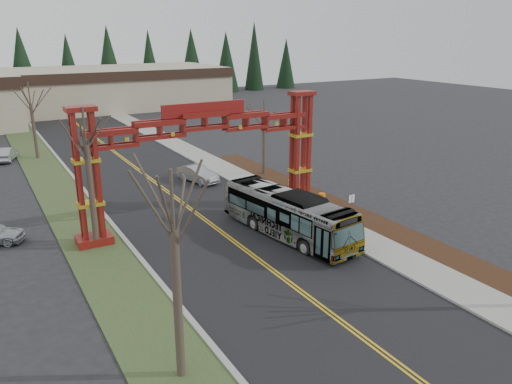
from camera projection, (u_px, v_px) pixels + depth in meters
ground at (385, 355)px, 21.18m from camera, size 200.00×200.00×0.00m
road at (173, 196)px, 41.80m from camera, size 12.00×110.00×0.02m
lane_line_left at (171, 196)px, 41.74m from camera, size 0.12×100.00×0.01m
lane_line_right at (174, 195)px, 41.86m from camera, size 0.12×100.00×0.01m
curb_right at (237, 184)px, 44.71m from camera, size 0.30×110.00×0.15m
sidewalk_right at (251, 182)px, 45.40m from camera, size 2.60×110.00×0.14m
landscape_strip at (392, 231)px, 34.26m from camera, size 2.60×50.00×0.12m
grass_median at (74, 212)px, 37.99m from camera, size 4.00×110.00×0.08m
curb_left at (98, 207)px, 38.86m from camera, size 0.30×110.00×0.15m
gateway_arch at (205, 141)px, 34.20m from camera, size 18.20×1.60×8.90m
retail_building_east at (115, 87)px, 90.83m from camera, size 38.00×20.30×7.00m
conifer_treeline at (46, 68)px, 95.22m from camera, size 116.10×5.60×13.00m
transit_bus at (288, 214)px, 33.12m from camera, size 4.12×11.40×3.10m
silver_sedan at (198, 174)px, 45.50m from camera, size 2.67×4.74×1.48m
parked_car_far_a at (6, 154)px, 53.02m from camera, size 2.85×4.70×1.46m
bare_tree_median_near at (174, 232)px, 18.02m from camera, size 3.51×3.51×8.55m
bare_tree_median_mid at (86, 146)px, 29.71m from camera, size 3.47×3.47×8.94m
bare_tree_median_far at (31, 104)px, 52.43m from camera, size 3.47×3.47×8.18m
bare_tree_right_far at (264, 123)px, 46.57m from camera, size 3.13×3.13×7.08m
street_sign at (351, 203)px, 35.40m from camera, size 0.48×0.06×2.12m
barrel_south at (322, 199)px, 39.33m from camera, size 0.54×0.54×1.00m
barrel_mid at (302, 192)px, 41.22m from camera, size 0.52×0.52×0.96m
barrel_north at (292, 182)px, 43.67m from camera, size 0.60×0.60×1.11m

